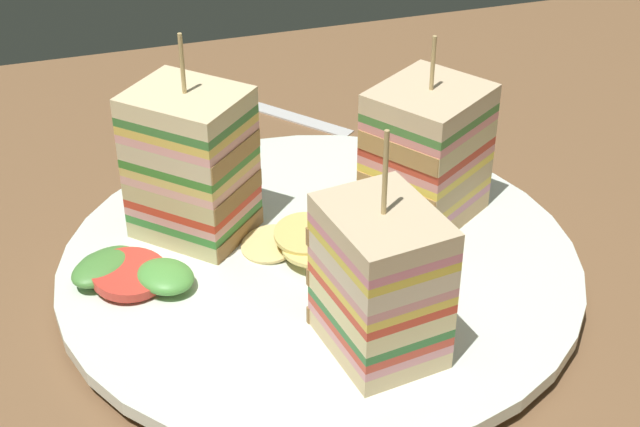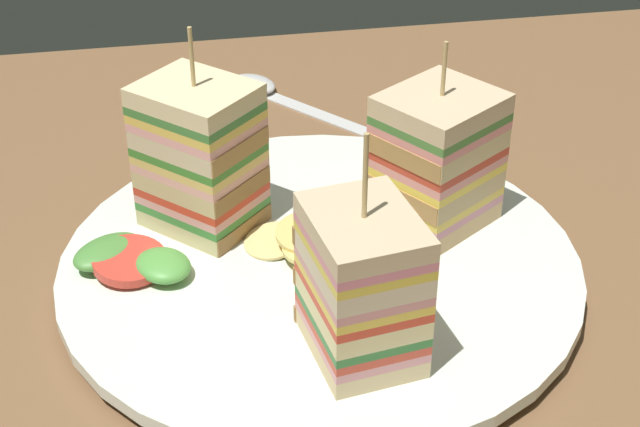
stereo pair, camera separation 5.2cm
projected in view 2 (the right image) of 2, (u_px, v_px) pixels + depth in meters
ground_plane at (320, 292)px, 54.52cm from camera, size 110.01×71.54×1.80cm
plate at (320, 267)px, 53.55cm from camera, size 29.12×29.12×1.44cm
sandwich_wedge_0 at (200, 157)px, 54.02cm from camera, size 7.89×7.88×12.17cm
sandwich_wedge_1 at (362, 285)px, 44.81cm from camera, size 5.60×6.80×11.98cm
sandwich_wedge_2 at (437, 160)px, 54.41cm from camera, size 8.14×7.95×11.26cm
chip_pile at (308, 242)px, 53.18cm from camera, size 7.54×7.00×1.69cm
salad_garnish at (128, 257)px, 52.25cm from camera, size 7.57×6.40×1.41cm
spoon at (267, 91)px, 73.60cm from camera, size 10.66×12.26×1.00cm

